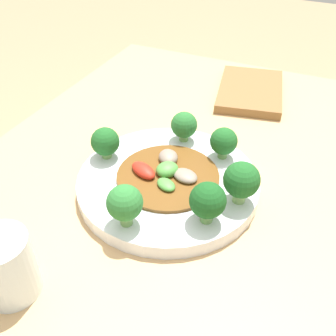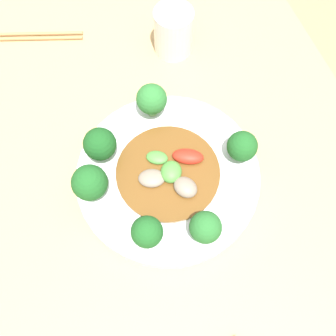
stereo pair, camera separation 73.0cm
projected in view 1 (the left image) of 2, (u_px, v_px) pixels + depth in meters
name	position (u px, v px, depth m)	size (l,w,h in m)	color
table	(171.00, 311.00, 0.89)	(1.12, 0.76, 0.72)	tan
plate	(168.00, 183.00, 0.66)	(0.30, 0.30, 0.02)	silver
broccoli_north	(242.00, 179.00, 0.59)	(0.06, 0.06, 0.07)	#89B76B
broccoli_west	(184.00, 125.00, 0.72)	(0.05, 0.05, 0.06)	#7AAD5B
broccoli_east	(125.00, 203.00, 0.55)	(0.05, 0.05, 0.07)	#70A356
broccoli_northeast	(208.00, 201.00, 0.55)	(0.05, 0.05, 0.07)	#70A356
broccoli_south	(105.00, 142.00, 0.68)	(0.05, 0.05, 0.06)	#7AAD5B
broccoli_northwest	(224.00, 142.00, 0.68)	(0.05, 0.05, 0.06)	#70A356
stirfry_center	(167.00, 173.00, 0.65)	(0.17, 0.17, 0.02)	brown
drinking_glass	(6.00, 267.00, 0.48)	(0.07, 0.07, 0.09)	silver
cutting_board	(250.00, 91.00, 0.93)	(0.24, 0.18, 0.02)	brown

